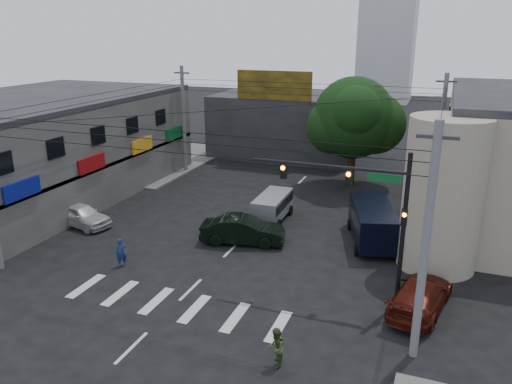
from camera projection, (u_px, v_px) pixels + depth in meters
The scene contains 18 objects.
ground at pixel (217, 264), 26.91m from camera, with size 160.00×160.00×0.00m, color black.
sidewalk_far_left at pixel (128, 158), 48.96m from camera, with size 16.00×16.00×0.15m, color #514F4C.
building_left at pixel (31, 150), 37.23m from camera, with size 14.00×24.00×7.00m, color #464341.
corner_column at pixel (443, 195), 25.53m from camera, with size 4.00×4.00×8.00m, color #9F977E.
building_far at pixel (289, 124), 50.46m from camera, with size 14.00×10.00×6.00m, color #232326.
billboard at pixel (274, 85), 44.77m from camera, with size 7.00×0.30×2.60m, color olive.
street_tree at pixel (354, 118), 38.99m from camera, with size 6.40×6.40×8.70m.
traffic_gantry at pixel (366, 202), 21.89m from camera, with size 7.10×0.35×7.20m.
utility_pole_near_right at pixel (425, 246), 17.95m from camera, with size 0.32×0.32×9.20m, color #59595B.
utility_pole_far_left at pixel (184, 120), 43.26m from camera, with size 0.32×0.32×9.20m, color #59595B.
utility_pole_far_right at pixel (440, 138), 36.19m from camera, with size 0.32×0.32×9.20m, color #59595B.
dark_sedan at pixel (243, 230), 29.35m from camera, with size 5.19×2.80×1.62m, color black.
white_compact at pixel (81, 215), 31.99m from camera, with size 4.54×2.50×1.46m, color beige.
maroon_sedan at pixel (420, 295), 22.28m from camera, with size 2.97×5.33×1.46m, color #431109.
silver_minivan at pixel (272, 208), 32.90m from camera, with size 1.76×4.06×1.73m, color gray, non-canonical shape.
navy_van at pixel (372, 224), 29.36m from camera, with size 3.68×6.08×2.28m, color black, non-canonical shape.
traffic_officer at pixel (121, 253), 26.45m from camera, with size 0.67×0.65×1.55m, color #16264E.
pedestrian_olive at pixel (276, 348), 18.49m from camera, with size 0.74×0.87×1.59m, color #384821.
Camera 1 is at (10.62, -22.06, 12.01)m, focal length 35.00 mm.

